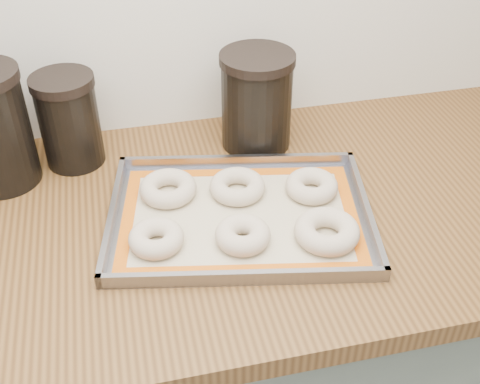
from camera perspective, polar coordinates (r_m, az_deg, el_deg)
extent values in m
cube|color=slate|center=(1.43, -6.14, -17.11)|extent=(3.00, 0.65, 0.86)
cube|color=brown|center=(1.10, -7.68, -3.35)|extent=(3.06, 0.68, 0.04)
cube|color=gray|center=(1.07, 0.00, -2.46)|extent=(0.51, 0.41, 0.00)
cube|color=gray|center=(1.19, -0.28, 2.95)|extent=(0.45, 0.10, 0.02)
cube|color=gray|center=(0.95, 0.36, -8.10)|extent=(0.45, 0.10, 0.02)
cube|color=gray|center=(1.08, -12.00, -2.17)|extent=(0.07, 0.33, 0.02)
cube|color=gray|center=(1.09, 11.86, -1.63)|extent=(0.07, 0.33, 0.02)
cube|color=#C6B793|center=(1.07, 0.00, -2.34)|extent=(0.47, 0.36, 0.00)
cube|color=#CE5B0D|center=(1.18, -0.24, 1.89)|extent=(0.42, 0.10, 0.00)
cube|color=#CE5B0D|center=(0.97, 0.29, -7.36)|extent=(0.42, 0.10, 0.00)
cube|color=#CE5B0D|center=(1.08, -10.59, -2.50)|extent=(0.07, 0.25, 0.00)
cube|color=#CE5B0D|center=(1.09, 10.48, -2.01)|extent=(0.07, 0.25, 0.00)
torus|color=#C4B198|center=(1.01, -7.95, -4.36)|extent=(0.10, 0.10, 0.03)
torus|color=#C4B198|center=(1.01, 0.26, -4.08)|extent=(0.11, 0.11, 0.04)
torus|color=#C4B198|center=(1.02, 8.25, -3.70)|extent=(0.15, 0.15, 0.04)
torus|color=#C4B198|center=(1.12, -6.83, 0.35)|extent=(0.13, 0.13, 0.03)
torus|color=#C4B198|center=(1.11, -0.25, 0.53)|extent=(0.11, 0.11, 0.03)
torus|color=#C4B198|center=(1.12, 6.81, 0.57)|extent=(0.12, 0.12, 0.03)
cylinder|color=black|center=(1.22, -15.82, 6.16)|extent=(0.11, 0.11, 0.17)
cylinder|color=black|center=(1.18, -16.58, 10.00)|extent=(0.12, 0.12, 0.02)
cylinder|color=black|center=(1.23, 1.58, 8.27)|extent=(0.14, 0.14, 0.18)
cylinder|color=black|center=(1.18, 1.66, 12.51)|extent=(0.15, 0.15, 0.02)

